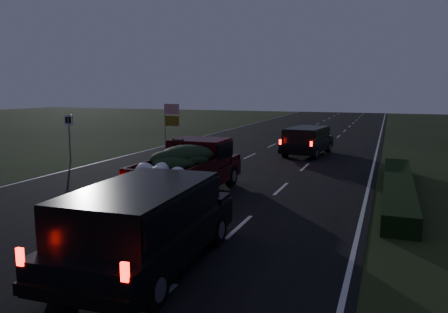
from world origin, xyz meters
The scene contains 7 objects.
ground centered at (0.00, 0.00, 0.00)m, with size 120.00×120.00×0.00m, color black.
road_asphalt centered at (0.00, 0.00, 0.01)m, with size 14.00×120.00×0.02m, color black.
hedge_row centered at (7.80, 3.00, 0.30)m, with size 1.00×10.00×0.60m, color black.
route_sign centered at (-8.50, 5.00, 1.66)m, with size 0.55×0.08×2.50m.
pickup_truck centered at (0.67, 0.50, 1.10)m, with size 2.22×5.64×2.94m.
lead_suv centered at (2.97, 11.57, 1.00)m, with size 2.42×4.80×1.33m.
rear_suv centered at (2.65, -5.93, 1.14)m, with size 2.60×5.34×1.51m.
Camera 1 is at (7.37, -13.65, 3.83)m, focal length 35.00 mm.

